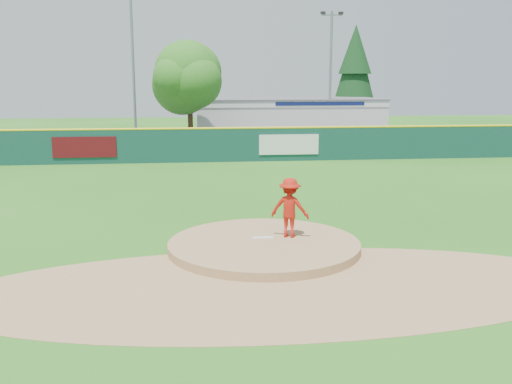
{
  "coord_description": "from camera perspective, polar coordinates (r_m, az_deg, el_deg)",
  "views": [
    {
      "loc": [
        -2.04,
        -15.62,
        4.79
      ],
      "look_at": [
        0.0,
        2.0,
        1.3
      ],
      "focal_mm": 40.0,
      "sensor_mm": 36.0,
      "label": 1
    }
  ],
  "objects": [
    {
      "name": "outfield_fence",
      "position": [
        33.89,
        -3.12,
        4.85
      ],
      "size": [
        40.0,
        0.14,
        2.07
      ],
      "color": "#123C36",
      "rests_on": "ground"
    },
    {
      "name": "fence_banners",
      "position": [
        33.76,
        -6.74,
        4.61
      ],
      "size": [
        15.53,
        0.04,
        1.2
      ],
      "color": "#550C11",
      "rests_on": "ground"
    },
    {
      "name": "deciduous_tree",
      "position": [
        40.62,
        -6.66,
        10.73
      ],
      "size": [
        5.6,
        5.6,
        7.36
      ],
      "color": "#382314",
      "rests_on": "ground"
    },
    {
      "name": "pitching_rubber",
      "position": [
        16.68,
        0.67,
        -4.6
      ],
      "size": [
        0.6,
        0.15,
        0.04
      ],
      "primitive_type": "cube",
      "color": "white",
      "rests_on": "pitchers_mound"
    },
    {
      "name": "conifer_tree",
      "position": [
        53.77,
        9.86,
        11.78
      ],
      "size": [
        4.4,
        4.4,
        9.5
      ],
      "color": "#382314",
      "rests_on": "ground"
    },
    {
      "name": "pitchers_mound",
      "position": [
        16.47,
        0.8,
        -5.78
      ],
      "size": [
        5.5,
        5.5,
        0.5
      ],
      "primitive_type": "cylinder",
      "color": "#9E774C",
      "rests_on": "ground"
    },
    {
      "name": "van",
      "position": [
        40.34,
        -9.32,
        5.14
      ],
      "size": [
        5.01,
        2.81,
        1.32
      ],
      "primitive_type": "imported",
      "rotation": [
        0.0,
        0.0,
        1.7
      ],
      "color": "silver",
      "rests_on": "parking_lot"
    },
    {
      "name": "ground",
      "position": [
        16.47,
        0.8,
        -5.78
      ],
      "size": [
        120.0,
        120.0,
        0.0
      ],
      "primitive_type": "plane",
      "color": "#286B19",
      "rests_on": "ground"
    },
    {
      "name": "infield_dirt_arc",
      "position": [
        13.65,
        2.44,
        -9.4
      ],
      "size": [
        15.4,
        15.4,
        0.01
      ],
      "primitive_type": "cylinder",
      "color": "#9E774C",
      "rests_on": "ground"
    },
    {
      "name": "parking_lot",
      "position": [
        42.94,
        -3.85,
        4.72
      ],
      "size": [
        44.0,
        16.0,
        0.02
      ],
      "primitive_type": "cube",
      "color": "#38383A",
      "rests_on": "ground"
    },
    {
      "name": "pool_building_grp",
      "position": [
        48.39,
        3.01,
        7.42
      ],
      "size": [
        15.2,
        8.2,
        3.31
      ],
      "color": "silver",
      "rests_on": "ground"
    },
    {
      "name": "light_pole_left",
      "position": [
        42.82,
        -12.2,
        12.58
      ],
      "size": [
        1.75,
        0.25,
        11.0
      ],
      "color": "gray",
      "rests_on": "ground"
    },
    {
      "name": "light_pole_right",
      "position": [
        45.97,
        7.46,
        11.98
      ],
      "size": [
        1.75,
        0.25,
        10.0
      ],
      "color": "gray",
      "rests_on": "ground"
    },
    {
      "name": "pitcher",
      "position": [
        16.69,
        3.4,
        -1.58
      ],
      "size": [
        1.3,
        1.05,
        1.75
      ],
      "primitive_type": "imported",
      "rotation": [
        0.0,
        0.0,
        2.73
      ],
      "color": "#B21B0F",
      "rests_on": "pitchers_mound"
    }
  ]
}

